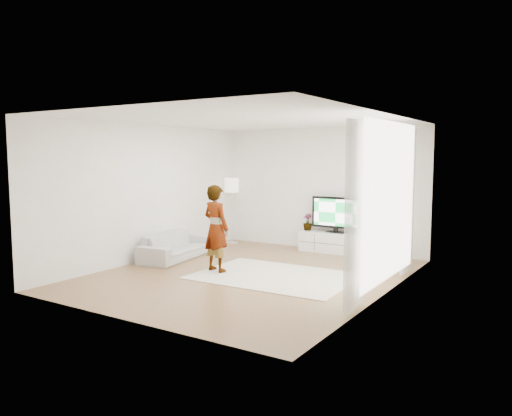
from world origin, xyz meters
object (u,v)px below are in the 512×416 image
Objects in this scene: television at (336,213)px; floor_lamp at (232,188)px; media_console at (335,243)px; player at (216,228)px; sofa at (176,246)px; rug at (275,276)px.

television is 2.74m from floor_lamp.
media_console is 1.00× the size of player.
sofa is at bearing -137.24° from media_console.
floor_lamp is (-2.69, -0.21, 0.48)m from television.
rug is at bearing -155.72° from player.
player is at bearing -111.46° from television.
television is at bearing 89.44° from rug.
media_console is at bearing 89.44° from rug.
player is (-1.12, -0.26, 0.82)m from rug.
sofa is 1.16× the size of floor_lamp.
sofa is (-2.58, -2.39, 0.05)m from media_console.
media_console is at bearing -100.33° from player.
media_console is 1.41× the size of television.
sofa reaches higher than rug.
floor_lamp reaches higher than television.
sofa reaches higher than media_console.
media_console is 1.00× the size of floor_lamp.
television is 0.71× the size of player.
television is 3.59m from sofa.
player is (-1.15, -2.92, -0.06)m from television.
floor_lamp reaches higher than media_console.
sofa is (-2.58, -2.42, -0.61)m from television.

